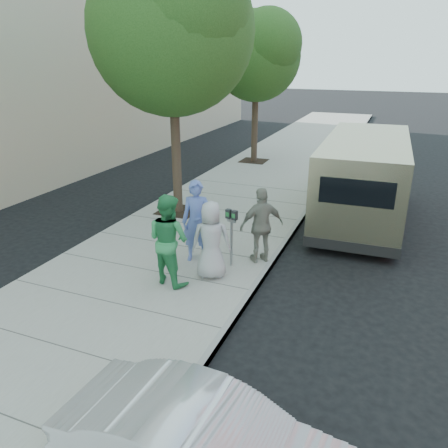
{
  "coord_description": "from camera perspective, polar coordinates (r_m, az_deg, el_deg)",
  "views": [
    {
      "loc": [
        3.92,
        -9.17,
        4.75
      ],
      "look_at": [
        0.39,
        -0.42,
        1.1
      ],
      "focal_mm": 35.0,
      "sensor_mm": 36.0,
      "label": 1
    }
  ],
  "objects": [
    {
      "name": "van",
      "position": [
        13.84,
        17.75,
        5.84
      ],
      "size": [
        2.47,
        6.85,
        2.52
      ],
      "rotation": [
        0.0,
        0.0,
        0.03
      ],
      "color": "tan",
      "rests_on": "ground"
    },
    {
      "name": "curb_face",
      "position": [
        10.58,
        6.14,
        -5.19
      ],
      "size": [
        0.12,
        60.0,
        0.16
      ],
      "primitive_type": "cube",
      "color": "gray",
      "rests_on": "ground"
    },
    {
      "name": "ground",
      "position": [
        11.04,
        -1.08,
        -4.33
      ],
      "size": [
        120.0,
        120.0,
        0.0
      ],
      "primitive_type": "plane",
      "color": "black",
      "rests_on": "ground"
    },
    {
      "name": "sidewalk",
      "position": [
        11.41,
        -5.72,
        -3.16
      ],
      "size": [
        5.0,
        60.0,
        0.15
      ],
      "primitive_type": "cube",
      "color": "gray",
      "rests_on": "ground"
    },
    {
      "name": "person_officer",
      "position": [
        10.21,
        -3.55,
        0.33
      ],
      "size": [
        0.82,
        0.66,
        1.96
      ],
      "primitive_type": "imported",
      "rotation": [
        0.0,
        0.0,
        0.31
      ],
      "color": "#5A70C0",
      "rests_on": "sidewalk"
    },
    {
      "name": "person_gray_shirt",
      "position": [
        9.44,
        -1.68,
        -2.13
      ],
      "size": [
        1.0,
        0.83,
        1.74
      ],
      "primitive_type": "imported",
      "rotation": [
        0.0,
        0.0,
        3.53
      ],
      "color": "#AAABAD",
      "rests_on": "sidewalk"
    },
    {
      "name": "person_striped_polo",
      "position": [
        10.19,
        4.95,
        -0.18
      ],
      "size": [
        1.1,
        1.02,
        1.82
      ],
      "primitive_type": "imported",
      "rotation": [
        0.0,
        0.0,
        3.83
      ],
      "color": "gray",
      "rests_on": "sidewalk"
    },
    {
      "name": "person_green_shirt",
      "position": [
        9.25,
        -7.25,
        -2.02
      ],
      "size": [
        1.13,
        0.99,
        1.97
      ],
      "primitive_type": "imported",
      "rotation": [
        0.0,
        0.0,
        2.86
      ],
      "color": "#2F9150",
      "rests_on": "sidewalk"
    },
    {
      "name": "tree_far",
      "position": [
        20.14,
        4.4,
        21.46
      ],
      "size": [
        3.92,
        3.8,
        6.49
      ],
      "color": "black",
      "rests_on": "sidewalk"
    },
    {
      "name": "tree_near",
      "position": [
        13.14,
        -6.73,
        24.49
      ],
      "size": [
        4.62,
        4.6,
        7.53
      ],
      "color": "black",
      "rests_on": "sidewalk"
    },
    {
      "name": "parking_meter",
      "position": [
        9.88,
        0.99,
        -0.24
      ],
      "size": [
        0.3,
        0.16,
        1.38
      ],
      "rotation": [
        0.0,
        0.0,
        -0.24
      ],
      "color": "gray",
      "rests_on": "sidewalk"
    }
  ]
}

